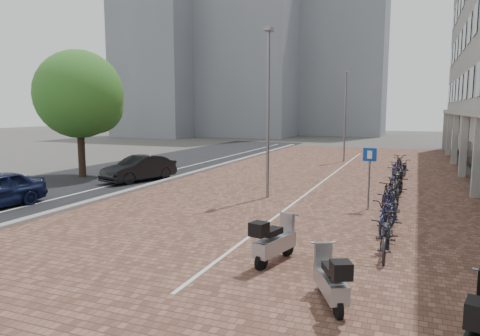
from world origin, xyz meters
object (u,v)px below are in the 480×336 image
Objects in this scene: car_dark at (139,168)px; scooter_back at (330,278)px; scooter_front at (275,240)px; parking_sign at (369,169)px.

car_dark reaches higher than scooter_back.
scooter_front is at bearing -25.55° from car_dark.
scooter_back is at bearing -85.59° from parking_sign.
scooter_back is at bearing -33.15° from scooter_front.
parking_sign is (1.45, 6.57, 0.92)m from scooter_front.
car_dark is 2.38× the size of scooter_front.
car_dark is at bearing 171.34° from parking_sign.
parking_sign is (11.45, -2.41, 0.84)m from car_dark.
car_dark is 13.44m from scooter_front.
scooter_back is at bearing -26.37° from car_dark.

